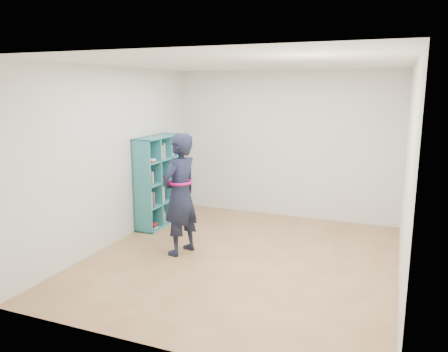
% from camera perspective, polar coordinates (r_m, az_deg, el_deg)
% --- Properties ---
extents(floor, '(4.50, 4.50, 0.00)m').
position_cam_1_polar(floor, '(6.08, 2.33, -10.73)').
color(floor, olive).
rests_on(floor, ground).
extents(ceiling, '(4.50, 4.50, 0.00)m').
position_cam_1_polar(ceiling, '(5.64, 2.55, 14.54)').
color(ceiling, white).
rests_on(ceiling, wall_back).
extents(wall_left, '(0.02, 4.50, 2.60)m').
position_cam_1_polar(wall_left, '(6.64, -14.08, 2.50)').
color(wall_left, silver).
rests_on(wall_left, floor).
extents(wall_right, '(0.02, 4.50, 2.60)m').
position_cam_1_polar(wall_right, '(5.41, 22.85, -0.06)').
color(wall_right, silver).
rests_on(wall_right, floor).
extents(wall_back, '(4.00, 0.02, 2.60)m').
position_cam_1_polar(wall_back, '(7.85, 7.91, 4.07)').
color(wall_back, silver).
rests_on(wall_back, floor).
extents(wall_front, '(4.00, 0.02, 2.60)m').
position_cam_1_polar(wall_front, '(3.72, -9.19, -4.23)').
color(wall_front, silver).
rests_on(wall_front, floor).
extents(bookshelf, '(0.33, 1.13, 1.51)m').
position_cam_1_polar(bookshelf, '(7.46, -8.58, -0.71)').
color(bookshelf, teal).
rests_on(bookshelf, floor).
extents(person, '(0.55, 0.70, 1.70)m').
position_cam_1_polar(person, '(6.05, -5.76, -2.40)').
color(person, black).
rests_on(person, floor).
extents(smartphone, '(0.03, 0.10, 0.13)m').
position_cam_1_polar(smartphone, '(6.17, -6.19, -1.08)').
color(smartphone, silver).
rests_on(smartphone, person).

